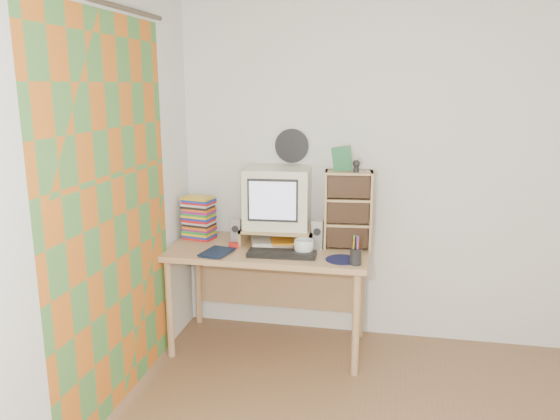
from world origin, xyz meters
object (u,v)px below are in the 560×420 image
at_px(dvd_stack, 199,219).
at_px(keyboard, 282,254).
at_px(cd_rack, 348,210).
at_px(mug, 304,247).
at_px(diary, 206,249).
at_px(crt_monitor, 278,197).
at_px(desk, 271,263).

bearing_deg(dvd_stack, keyboard, -12.73).
bearing_deg(cd_rack, mug, -144.46).
bearing_deg(dvd_stack, diary, -52.55).
xyz_separation_m(crt_monitor, cd_rack, (0.51, -0.04, -0.06)).
relative_size(dvd_stack, diary, 1.41).
distance_m(keyboard, diary, 0.53).
bearing_deg(diary, dvd_stack, 127.05).
bearing_deg(keyboard, diary, 179.22).
height_order(dvd_stack, mug, dvd_stack).
xyz_separation_m(crt_monitor, diary, (-0.43, -0.34, -0.31)).
xyz_separation_m(keyboard, mug, (0.14, 0.05, 0.04)).
bearing_deg(crt_monitor, mug, -52.84).
xyz_separation_m(desk, cd_rack, (0.54, 0.05, 0.41)).
distance_m(keyboard, cd_rack, 0.56).
bearing_deg(dvd_stack, mug, -5.90).
height_order(desk, crt_monitor, crt_monitor).
height_order(crt_monitor, keyboard, crt_monitor).
xyz_separation_m(cd_rack, diary, (-0.94, -0.30, -0.25)).
relative_size(keyboard, dvd_stack, 1.52).
height_order(desk, dvd_stack, dvd_stack).
xyz_separation_m(crt_monitor, keyboard, (0.09, -0.32, -0.32)).
bearing_deg(desk, keyboard, -61.56).
xyz_separation_m(keyboard, diary, (-0.53, -0.02, 0.01)).
xyz_separation_m(desk, mug, (0.27, -0.18, 0.19)).
height_order(crt_monitor, mug, crt_monitor).
xyz_separation_m(crt_monitor, dvd_stack, (-0.59, -0.02, -0.18)).
xyz_separation_m(mug, diary, (-0.67, -0.07, -0.03)).
bearing_deg(crt_monitor, desk, -115.43).
relative_size(crt_monitor, dvd_stack, 1.49).
bearing_deg(mug, cd_rack, 40.46).
relative_size(cd_rack, mug, 3.95).
height_order(desk, keyboard, keyboard).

